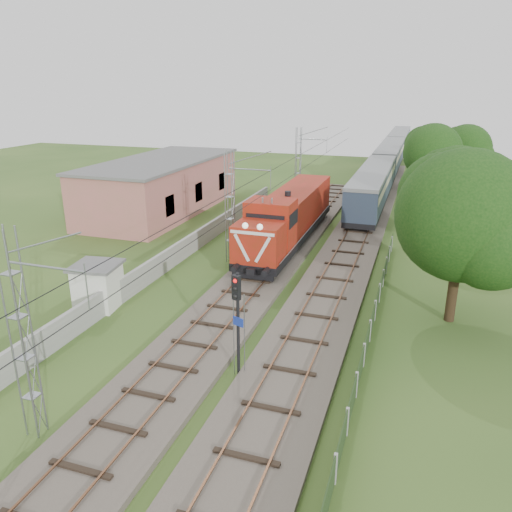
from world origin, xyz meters
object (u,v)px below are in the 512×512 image
(signal_post, at_px, (237,308))
(relay_hut, at_px, (98,285))
(locomotive, at_px, (289,216))
(coach_rake, at_px, (390,156))

(signal_post, xyz_separation_m, relay_hut, (-10.25, 4.39, -2.06))
(locomotive, distance_m, relay_hut, 16.67)
(coach_rake, height_order, signal_post, signal_post)
(locomotive, height_order, relay_hut, locomotive)
(locomotive, bearing_deg, coach_rake, 82.34)
(locomotive, bearing_deg, signal_post, -81.61)
(coach_rake, bearing_deg, relay_hut, -103.39)
(signal_post, distance_m, relay_hut, 11.33)
(relay_hut, bearing_deg, coach_rake, 76.61)
(locomotive, height_order, coach_rake, locomotive)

